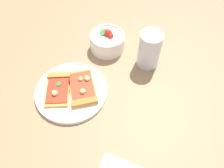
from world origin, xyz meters
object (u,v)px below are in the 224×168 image
at_px(pizza_slice_near, 58,87).
at_px(salad_bowl, 107,41).
at_px(plate, 71,91).
at_px(soda_glass, 149,51).
at_px(pizza_slice_far, 83,89).

height_order(pizza_slice_near, salad_bowl, salad_bowl).
bearing_deg(plate, salad_bowl, -101.81).
distance_m(pizza_slice_near, soda_glass, 0.33).
bearing_deg(plate, soda_glass, -136.01).
bearing_deg(plate, pizza_slice_near, 7.30).
relative_size(pizza_slice_far, soda_glass, 1.21).
bearing_deg(soda_glass, pizza_slice_near, 39.42).
distance_m(pizza_slice_near, salad_bowl, 0.25).
bearing_deg(pizza_slice_far, pizza_slice_near, 11.40).
bearing_deg(pizza_slice_near, plate, -172.70).
distance_m(plate, soda_glass, 0.29).
bearing_deg(pizza_slice_near, soda_glass, -140.58).
height_order(pizza_slice_far, soda_glass, soda_glass).
xyz_separation_m(pizza_slice_far, soda_glass, (-0.17, -0.19, 0.04)).
xyz_separation_m(plate, soda_glass, (-0.21, -0.20, 0.05)).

